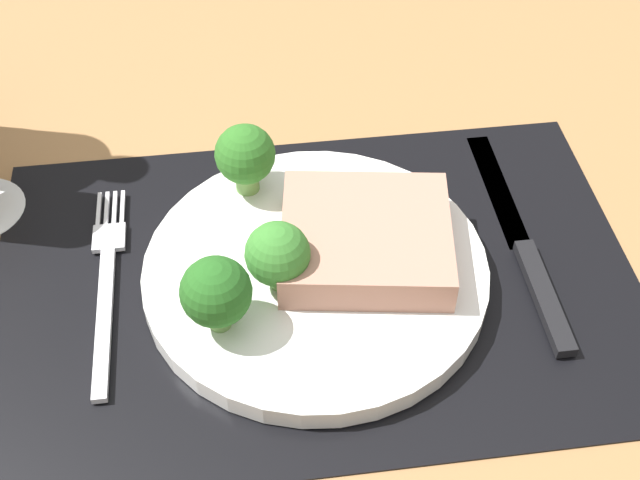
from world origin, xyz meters
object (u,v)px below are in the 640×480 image
plate (316,272)px  steak (366,239)px  fork (106,282)px  knife (525,250)px

plate → steak: 4.31cm
steak → fork: steak is taller
knife → fork: bearing=179.8°
fork → knife: 30.42cm
steak → plate: bearing=-168.3°
steak → fork: (-18.47, 0.66, -2.72)cm
plate → fork: bearing=174.5°
plate → fork: 14.89cm
knife → steak: bearing=-179.6°
steak → knife: 12.23cm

